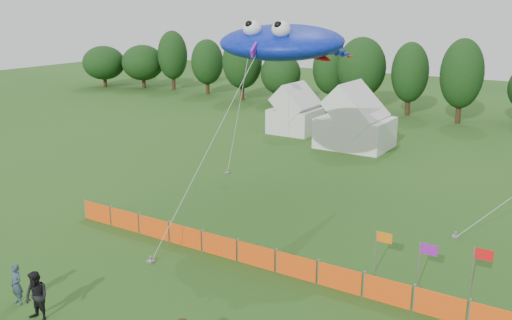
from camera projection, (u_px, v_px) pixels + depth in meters
The scene contains 9 objects.
treeline at pixel (492, 81), 53.77m from camera, with size 104.57×8.78×8.36m.
tent_left at pixel (296, 113), 50.96m from camera, with size 4.02×4.02×3.55m.
tent_right at pixel (355, 123), 45.63m from camera, with size 5.60×4.48×3.95m.
barrier_fence at pixel (256, 256), 25.08m from camera, with size 21.90×0.06×1.00m.
flag_row at pixel (506, 275), 21.37m from camera, with size 10.73×0.49×2.30m.
spectator_a at pixel (16, 284), 21.84m from camera, with size 0.60×0.40×1.66m, color #2F424F.
spectator_b at pixel (37, 297), 20.64m from camera, with size 0.93×0.73×1.92m, color black.
stingray_kite at pixel (286, 42), 29.68m from camera, with size 7.39×17.67×10.51m.
small_kite_dark at pixel (243, 87), 40.09m from camera, with size 1.51×4.84×9.59m.
Camera 1 is at (11.79, -12.45, 11.21)m, focal length 40.00 mm.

